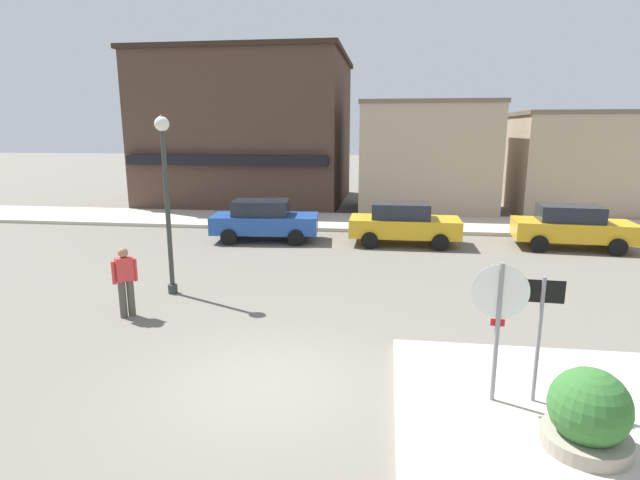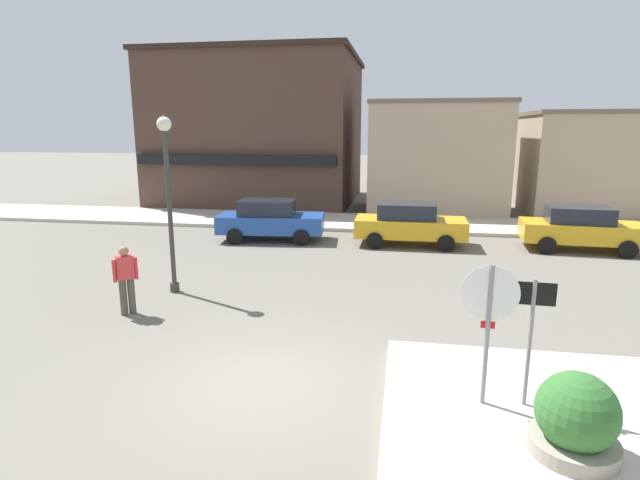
# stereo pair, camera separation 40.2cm
# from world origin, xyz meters

# --- Properties ---
(ground_plane) EXTENTS (160.00, 160.00, 0.00)m
(ground_plane) POSITION_xyz_m (0.00, 0.00, 0.00)
(ground_plane) COLOR #6B665B
(sidewalk_corner) EXTENTS (6.40, 4.80, 0.15)m
(sidewalk_corner) POSITION_xyz_m (5.26, -0.61, 0.07)
(sidewalk_corner) COLOR beige
(sidewalk_corner) RESTS_ON ground
(kerb_far) EXTENTS (80.00, 4.00, 0.15)m
(kerb_far) POSITION_xyz_m (0.00, 14.91, 0.07)
(kerb_far) COLOR beige
(kerb_far) RESTS_ON ground
(stop_sign) EXTENTS (0.82, 0.08, 2.30)m
(stop_sign) POSITION_xyz_m (3.52, -0.26, 1.52)
(stop_sign) COLOR gray
(stop_sign) RESTS_ON ground
(one_way_sign) EXTENTS (0.60, 0.07, 2.10)m
(one_way_sign) POSITION_xyz_m (4.13, -0.20, 1.33)
(one_way_sign) COLOR gray
(one_way_sign) RESTS_ON ground
(planter) EXTENTS (1.10, 1.10, 1.23)m
(planter) POSITION_xyz_m (4.47, -1.31, 0.56)
(planter) COLOR gray
(planter) RESTS_ON ground
(lamp_post) EXTENTS (0.36, 0.36, 4.54)m
(lamp_post) POSITION_xyz_m (-3.62, 4.34, 2.96)
(lamp_post) COLOR #333833
(lamp_post) RESTS_ON ground
(parked_car_nearest) EXTENTS (4.15, 2.18, 1.56)m
(parked_car_nearest) POSITION_xyz_m (-2.79, 10.89, 0.81)
(parked_car_nearest) COLOR #234C9E
(parked_car_nearest) RESTS_ON ground
(parked_car_second) EXTENTS (4.01, 1.89, 1.56)m
(parked_car_second) POSITION_xyz_m (2.47, 10.92, 0.81)
(parked_car_second) COLOR gold
(parked_car_second) RESTS_ON ground
(parked_car_third) EXTENTS (4.12, 2.11, 1.56)m
(parked_car_third) POSITION_xyz_m (8.40, 11.07, 0.81)
(parked_car_third) COLOR gold
(parked_car_third) RESTS_ON ground
(pedestrian_crossing_near) EXTENTS (0.47, 0.43, 1.61)m
(pedestrian_crossing_near) POSITION_xyz_m (-3.93, 2.61, 0.87)
(pedestrian_crossing_near) COLOR #4C473D
(pedestrian_crossing_near) RESTS_ON ground
(building_corner_shop) EXTENTS (11.16, 10.32, 8.32)m
(building_corner_shop) POSITION_xyz_m (-6.18, 21.81, 4.17)
(building_corner_shop) COLOR #473328
(building_corner_shop) RESTS_ON ground
(building_storefront_left_near) EXTENTS (6.79, 5.26, 5.58)m
(building_storefront_left_near) POSITION_xyz_m (3.79, 19.10, 2.79)
(building_storefront_left_near) COLOR tan
(building_storefront_left_near) RESTS_ON ground
(building_storefront_left_mid) EXTENTS (8.49, 5.40, 5.07)m
(building_storefront_left_mid) POSITION_xyz_m (12.43, 19.62, 2.54)
(building_storefront_left_mid) COLOR tan
(building_storefront_left_mid) RESTS_ON ground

